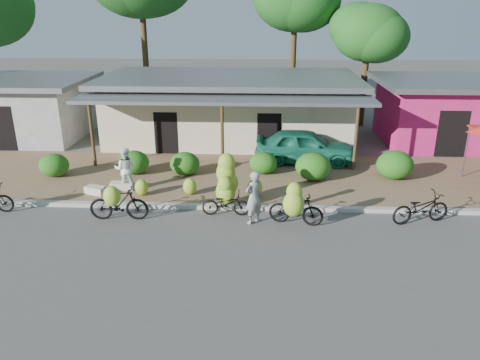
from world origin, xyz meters
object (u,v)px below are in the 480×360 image
object	(u,v)px
bike_right	(295,206)
teal_van	(305,146)
bike_far_right	(421,208)
vendor	(254,197)
bike_center	(226,189)
bike_left	(118,203)
sack_near	(122,186)
tree_near_right	(365,31)
bystander	(125,169)
sack_far	(95,190)

from	to	relation	value
bike_right	teal_van	size ratio (longest dim) A/B	0.42
bike_far_right	vendor	world-z (taller)	vendor
bike_center	bike_right	size ratio (longest dim) A/B	1.10
bike_left	sack_near	distance (m)	2.57
tree_near_right	bike_far_right	bearing A→B (deg)	-91.82
vendor	teal_van	bearing A→B (deg)	-150.44
tree_near_right	bike_center	bearing A→B (deg)	-118.08
bike_left	bystander	distance (m)	2.59
sack_near	sack_far	xyz separation A→B (m)	(-0.87, -0.46, -0.01)
tree_near_right	bystander	bearing A→B (deg)	-133.95
bike_far_right	sack_far	size ratio (longest dim) A/B	2.80
sack_near	bike_far_right	bearing A→B (deg)	-11.55
bike_left	sack_far	size ratio (longest dim) A/B	2.63
tree_near_right	sack_far	bearing A→B (deg)	-135.23
vendor	sack_far	bearing A→B (deg)	-59.08
sack_far	bike_far_right	bearing A→B (deg)	-8.42
bike_center	sack_far	xyz separation A→B (m)	(-4.98, 1.09, -0.57)
bike_center	sack_far	distance (m)	5.13
vendor	bike_right	bearing A→B (deg)	129.27
tree_near_right	sack_far	xyz separation A→B (m)	(-11.81, -11.71, -5.10)
bike_center	bike_right	xyz separation A→B (m)	(2.29, -1.09, -0.12)
tree_near_right	bike_center	world-z (taller)	tree_near_right
teal_van	bike_center	bearing A→B (deg)	151.79
bike_center	bike_right	bearing A→B (deg)	-115.90
bike_center	vendor	bearing A→B (deg)	-132.45
bike_left	sack_far	world-z (taller)	bike_left
bike_left	bike_far_right	xyz separation A→B (m)	(9.90, 0.32, -0.13)
tree_near_right	vendor	distance (m)	15.53
bike_far_right	teal_van	xyz separation A→B (m)	(-3.30, 5.79, 0.35)
teal_van	vendor	bearing A→B (deg)	163.14
bike_center	tree_near_right	bearing A→B (deg)	-28.46
bike_center	bike_far_right	distance (m)	6.44
vendor	bystander	distance (m)	5.50
bike_right	sack_far	xyz separation A→B (m)	(-7.27, 2.18, -0.45)
bike_center	bystander	xyz separation A→B (m)	(-3.95, 1.62, 0.11)
bike_center	vendor	world-z (taller)	bike_center
tree_near_right	bike_right	bearing A→B (deg)	-108.09
sack_near	teal_van	bearing A→B (deg)	26.78
bike_left	bike_center	size ratio (longest dim) A/B	0.97
vendor	bike_center	bearing A→B (deg)	-82.98
bike_center	sack_near	size ratio (longest dim) A/B	2.40
bike_right	sack_far	size ratio (longest dim) A/B	2.46
bike_center	teal_van	world-z (taller)	bike_center
sack_near	bystander	bearing A→B (deg)	23.57
tree_near_right	sack_near	distance (m)	16.50
bike_left	sack_near	world-z (taller)	bike_left
tree_near_right	teal_van	world-z (taller)	tree_near_right
bike_left	vendor	distance (m)	4.46
bike_right	bystander	size ratio (longest dim) A/B	1.13
sack_far	teal_van	size ratio (longest dim) A/B	0.17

